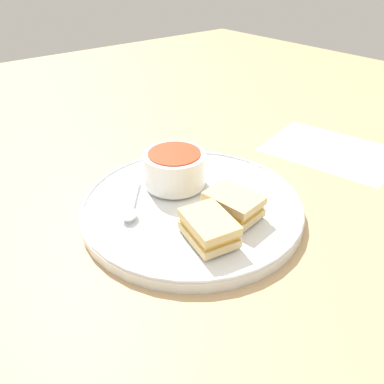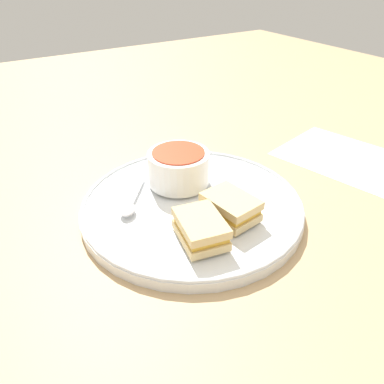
{
  "view_description": "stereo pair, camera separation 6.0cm",
  "coord_description": "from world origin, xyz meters",
  "px_view_note": "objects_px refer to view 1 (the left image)",
  "views": [
    {
      "loc": [
        0.32,
        0.39,
        0.36
      ],
      "look_at": [
        0.0,
        0.0,
        0.04
      ],
      "focal_mm": 35.0,
      "sensor_mm": 36.0,
      "label": 1
    },
    {
      "loc": [
        0.27,
        0.42,
        0.36
      ],
      "look_at": [
        0.0,
        0.0,
        0.04
      ],
      "focal_mm": 35.0,
      "sensor_mm": 36.0,
      "label": 2
    }
  ],
  "objects_px": {
    "sandwich_half_near": "(209,228)",
    "sandwich_half_far": "(233,204)",
    "soup_bowl": "(175,168)",
    "spoon": "(131,211)"
  },
  "relations": [
    {
      "from": "sandwich_half_near",
      "to": "sandwich_half_far",
      "type": "xyz_separation_m",
      "value": [
        -0.07,
        -0.02,
        0.0
      ]
    },
    {
      "from": "soup_bowl",
      "to": "spoon",
      "type": "distance_m",
      "value": 0.11
    },
    {
      "from": "spoon",
      "to": "sandwich_half_near",
      "type": "relative_size",
      "value": 1.13
    },
    {
      "from": "soup_bowl",
      "to": "sandwich_half_far",
      "type": "distance_m",
      "value": 0.13
    },
    {
      "from": "sandwich_half_far",
      "to": "soup_bowl",
      "type": "bearing_deg",
      "value": -83.65
    },
    {
      "from": "soup_bowl",
      "to": "spoon",
      "type": "xyz_separation_m",
      "value": [
        0.11,
        0.03,
        -0.03
      ]
    },
    {
      "from": "soup_bowl",
      "to": "sandwich_half_far",
      "type": "bearing_deg",
      "value": 96.35
    },
    {
      "from": "spoon",
      "to": "sandwich_half_far",
      "type": "xyz_separation_m",
      "value": [
        -0.12,
        0.1,
        0.01
      ]
    },
    {
      "from": "sandwich_half_near",
      "to": "soup_bowl",
      "type": "bearing_deg",
      "value": -109.58
    },
    {
      "from": "soup_bowl",
      "to": "sandwich_half_near",
      "type": "relative_size",
      "value": 1.16
    }
  ]
}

